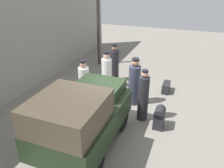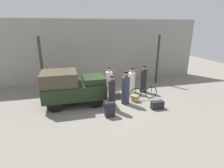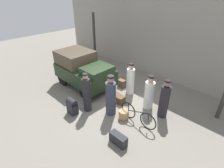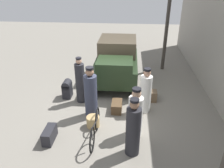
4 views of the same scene
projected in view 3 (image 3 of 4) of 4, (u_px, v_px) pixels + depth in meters
The scene contains 15 objects.
ground_plane at pixel (106, 101), 8.36m from camera, with size 30.00×30.00×0.00m, color gray.
station_building_facade at pixel (158, 38), 9.78m from camera, with size 16.00×0.15×4.50m.
canopy_pillar_left at pixel (94, 41), 11.29m from camera, with size 0.17×0.17×3.46m.
truck at pixel (83, 69), 9.23m from camera, with size 3.21×1.77×1.83m.
bicycle at pixel (138, 115), 6.88m from camera, with size 1.69×0.04×0.77m.
wicker_basket at pixel (124, 114), 7.23m from camera, with size 0.42×0.42×0.36m.
porter_carrying_trunk at pixel (130, 80), 8.65m from camera, with size 0.40×0.40×1.63m.
porter_standing_middle at pixel (164, 100), 7.07m from camera, with size 0.39×0.39×1.71m.
porter_with_bicycle at pixel (111, 97), 7.20m from camera, with size 0.43×0.43×1.80m.
conductor_in_dark_uniform at pixel (87, 94), 7.40m from camera, with size 0.35×0.35×1.78m.
porter_lifting_near_truck at pixel (149, 94), 7.61m from camera, with size 0.43×0.43×1.60m.
trunk_barrel_dark at pixel (72, 106), 7.41m from camera, with size 0.44×0.32×0.72m.
suitcase_small_leather at pixel (118, 139), 6.04m from camera, with size 0.65×0.27×0.40m.
suitcase_black_upright at pixel (123, 83), 9.53m from camera, with size 0.38×0.45×0.41m.
trunk_umber_medium at pixel (118, 99), 8.26m from camera, with size 0.63×0.36×0.35m.
Camera 3 is at (5.03, -4.69, 4.83)m, focal length 28.00 mm.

